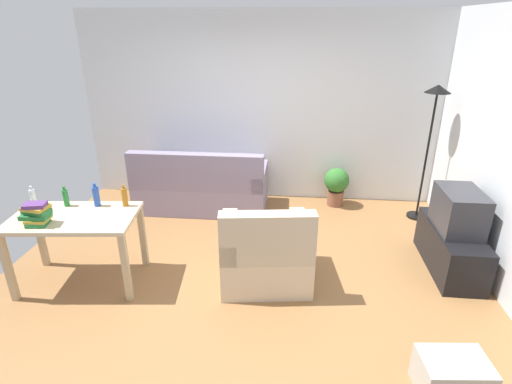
% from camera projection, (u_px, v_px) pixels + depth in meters
% --- Properties ---
extents(ground_plane, '(5.20, 4.40, 0.02)m').
position_uv_depth(ground_plane, '(242.00, 274.00, 4.36)').
color(ground_plane, olive).
extents(wall_rear, '(5.20, 0.10, 2.70)m').
position_uv_depth(wall_rear, '(261.00, 109.00, 5.85)').
color(wall_rear, silver).
rests_on(wall_rear, ground_plane).
extents(couch, '(1.85, 0.84, 0.92)m').
position_uv_depth(couch, '(201.00, 189.00, 5.77)').
color(couch, gray).
rests_on(couch, ground_plane).
extents(tv_stand, '(0.44, 1.10, 0.48)m').
position_uv_depth(tv_stand, '(451.00, 249.00, 4.37)').
color(tv_stand, black).
rests_on(tv_stand, ground_plane).
extents(tv, '(0.41, 0.60, 0.44)m').
position_uv_depth(tv, '(459.00, 210.00, 4.19)').
color(tv, '#2D2D33').
rests_on(tv, tv_stand).
extents(torchiere_lamp, '(0.32, 0.32, 1.81)m').
position_uv_depth(torchiere_lamp, '(433.00, 117.00, 5.07)').
color(torchiere_lamp, black).
rests_on(torchiere_lamp, ground_plane).
extents(desk, '(1.26, 0.81, 0.76)m').
position_uv_depth(desk, '(75.00, 226.00, 3.98)').
color(desk, '#C6B28E').
rests_on(desk, ground_plane).
extents(potted_plant, '(0.36, 0.36, 0.57)m').
position_uv_depth(potted_plant, '(336.00, 184.00, 5.87)').
color(potted_plant, brown).
rests_on(potted_plant, ground_plane).
extents(armchair, '(1.00, 0.95, 0.92)m').
position_uv_depth(armchair, '(265.00, 254.00, 4.11)').
color(armchair, beige).
rests_on(armchair, ground_plane).
extents(storage_box, '(0.51, 0.38, 0.30)m').
position_uv_depth(storage_box, '(452.00, 376.00, 2.90)').
color(storage_box, '#A8A399').
rests_on(storage_box, ground_plane).
extents(bottle_clear, '(0.05, 0.05, 0.25)m').
position_uv_depth(bottle_clear, '(33.00, 199.00, 4.03)').
color(bottle_clear, silver).
rests_on(bottle_clear, desk).
extents(bottle_green, '(0.06, 0.06, 0.22)m').
position_uv_depth(bottle_green, '(66.00, 198.00, 4.12)').
color(bottle_green, '#1E722D').
rests_on(bottle_green, desk).
extents(bottle_blue, '(0.07, 0.07, 0.25)m').
position_uv_depth(bottle_blue, '(96.00, 196.00, 4.11)').
color(bottle_blue, '#2347A3').
rests_on(bottle_blue, desk).
extents(bottle_amber, '(0.06, 0.06, 0.23)m').
position_uv_depth(bottle_amber, '(125.00, 197.00, 4.12)').
color(bottle_amber, '#9E6019').
rests_on(bottle_amber, desk).
extents(book_stack, '(0.27, 0.22, 0.22)m').
position_uv_depth(book_stack, '(36.00, 214.00, 3.73)').
color(book_stack, '#236B33').
rests_on(book_stack, desk).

